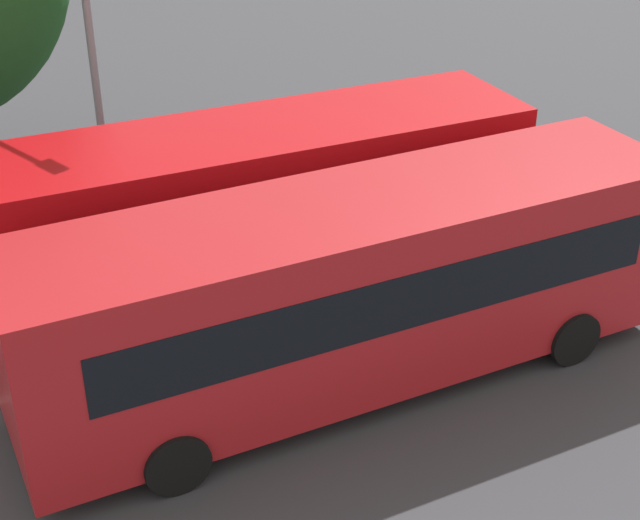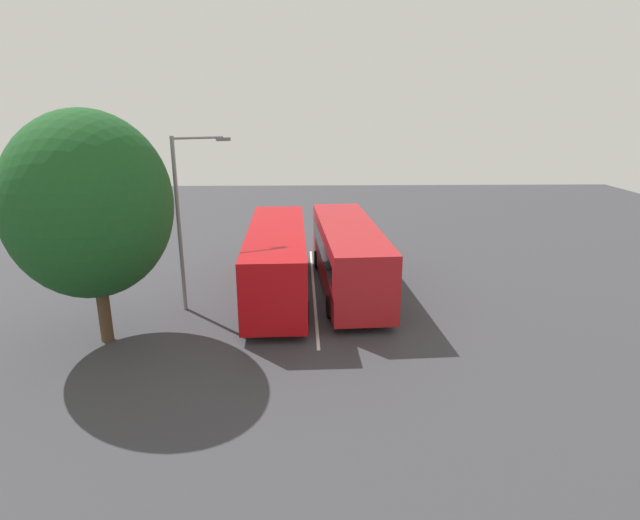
# 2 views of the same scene
# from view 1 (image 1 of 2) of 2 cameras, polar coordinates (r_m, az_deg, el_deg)

# --- Properties ---
(ground_plane) EXTENTS (64.38, 64.38, 0.00)m
(ground_plane) POSITION_cam_1_polar(r_m,az_deg,el_deg) (16.08, -0.13, -3.95)
(ground_plane) COLOR #38383D
(bus_far_left) EXTENTS (10.45, 3.08, 3.05)m
(bus_far_left) POSITION_cam_1_polar(r_m,az_deg,el_deg) (13.95, 2.31, -1.48)
(bus_far_left) COLOR #AD191E
(bus_far_left) RESTS_ON ground
(bus_center_left) EXTENTS (10.39, 2.83, 3.05)m
(bus_center_left) POSITION_cam_1_polar(r_m,az_deg,el_deg) (16.38, -4.63, 3.37)
(bus_center_left) COLOR #B70C11
(bus_center_left) RESTS_ON ground
(street_lamp) EXTENTS (1.08, 2.20, 7.10)m
(street_lamp) POSITION_cam_1_polar(r_m,az_deg,el_deg) (18.45, -13.44, 13.74)
(street_lamp) COLOR gray
(street_lamp) RESTS_ON ground
(lane_stripe_outer_left) EXTENTS (12.62, 0.32, 0.01)m
(lane_stripe_outer_left) POSITION_cam_1_polar(r_m,az_deg,el_deg) (16.07, -0.13, -3.93)
(lane_stripe_outer_left) COLOR silver
(lane_stripe_outer_left) RESTS_ON ground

